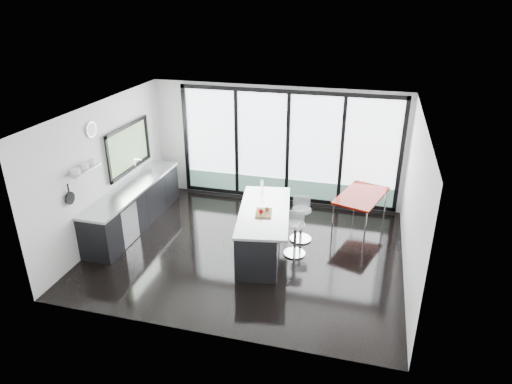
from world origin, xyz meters
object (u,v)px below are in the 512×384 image
(island, at_px, (260,230))
(bar_stool_far, at_px, (301,224))
(red_table, at_px, (360,210))
(bar_stool_near, at_px, (295,239))

(island, distance_m, bar_stool_far, 0.96)
(bar_stool_far, bearing_deg, island, -148.55)
(island, height_order, red_table, island)
(island, xyz_separation_m, red_table, (1.83, 1.57, -0.09))
(bar_stool_near, bearing_deg, bar_stool_far, 79.55)
(island, relative_size, bar_stool_far, 3.30)
(bar_stool_far, relative_size, red_table, 0.51)
(bar_stool_far, height_order, red_table, red_table)
(bar_stool_near, bearing_deg, island, 176.49)
(bar_stool_near, bearing_deg, red_table, 43.81)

